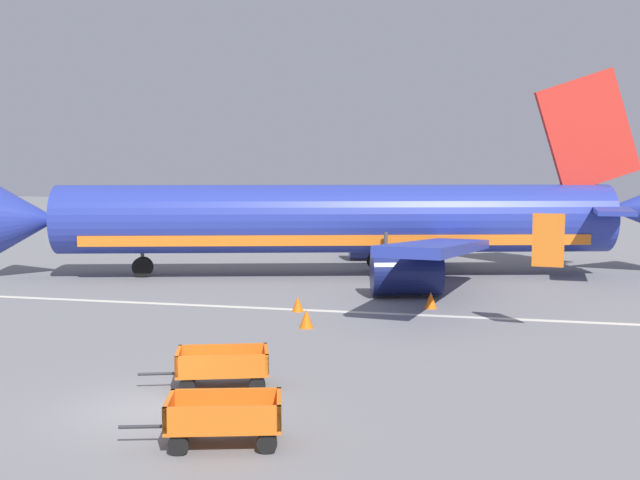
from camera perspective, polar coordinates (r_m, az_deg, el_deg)
ground_plane at (r=20.34m, az=-12.78°, el=-12.09°), size 220.00×220.00×0.00m
apron_stripe at (r=32.78m, az=-2.32°, el=-5.14°), size 120.00×0.36×0.01m
airplane at (r=42.10m, az=2.55°, el=1.45°), size 37.13×30.10×11.34m
baggage_cart_nearest at (r=17.46m, az=-7.13°, el=-12.93°), size 3.62×2.04×1.07m
baggage_cart_second_in_row at (r=21.64m, az=-7.24°, el=-9.25°), size 3.60×2.13×1.07m
traffic_cone_near_plane at (r=32.27m, az=-1.65°, el=-4.74°), size 0.49×0.49×0.64m
traffic_cone_mid_apron at (r=29.09m, az=-1.01°, el=-5.82°), size 0.54×0.54×0.71m
traffic_cone_by_carts at (r=33.29m, az=8.19°, el=-4.42°), size 0.53×0.53×0.70m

